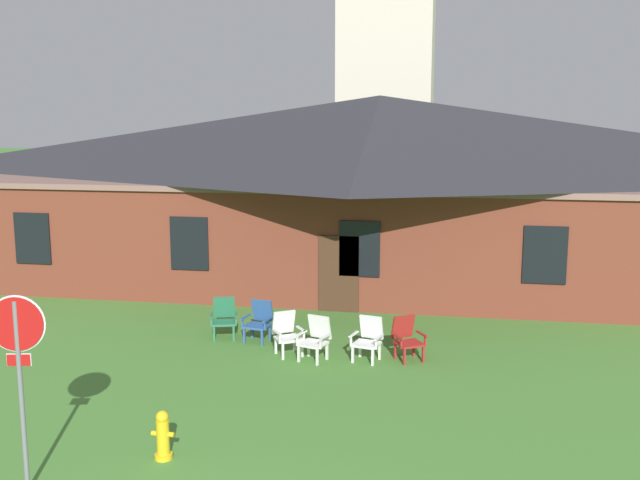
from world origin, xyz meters
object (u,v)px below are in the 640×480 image
lawn_chair_by_porch (224,317)px  lawn_chair_left_end (287,332)px  fire_hydrant (163,436)px  lawn_chair_near_door (259,320)px  lawn_chair_middle (316,337)px  stop_sign (18,354)px  lawn_chair_far_side (407,337)px  lawn_chair_right_end (368,338)px

lawn_chair_by_porch → lawn_chair_left_end: size_ratio=1.00×
lawn_chair_by_porch → fire_hydrant: bearing=-80.9°
lawn_chair_near_door → lawn_chair_middle: 1.92m
stop_sign → lawn_chair_far_side: stop_sign is taller
lawn_chair_middle → lawn_chair_right_end: size_ratio=1.00×
lawn_chair_middle → lawn_chair_right_end: same height
lawn_chair_near_door → lawn_chair_left_end: (0.86, -0.86, 0.00)m
stop_sign → lawn_chair_middle: stop_sign is taller
lawn_chair_right_end → fire_hydrant: bearing=-116.4°
stop_sign → lawn_chair_by_porch: (0.52, 7.62, -1.55)m
lawn_chair_middle → stop_sign: bearing=-115.1°
fire_hydrant → lawn_chair_near_door: bearing=90.9°
stop_sign → lawn_chair_far_side: (4.96, 6.75, -1.55)m
lawn_chair_left_end → lawn_chair_middle: (0.71, -0.25, 0.00)m
lawn_chair_left_end → lawn_chair_near_door: bearing=135.1°
lawn_chair_near_door → lawn_chair_middle: (1.57, -1.11, 0.00)m
lawn_chair_right_end → stop_sign: bearing=-122.3°
lawn_chair_by_porch → lawn_chair_right_end: 3.77m
fire_hydrant → lawn_chair_left_end: bearing=81.9°
lawn_chair_right_end → lawn_chair_far_side: size_ratio=1.00×
fire_hydrant → lawn_chair_right_end: bearing=63.6°
stop_sign → lawn_chair_by_porch: size_ratio=3.01×
lawn_chair_near_door → lawn_chair_right_end: size_ratio=1.00×
lawn_chair_middle → fire_hydrant: 5.30m
lawn_chair_right_end → lawn_chair_far_side: same height
lawn_chair_near_door → lawn_chair_far_side: (3.54, -0.74, 0.00)m
lawn_chair_right_end → fire_hydrant: lawn_chair_right_end is taller
lawn_chair_right_end → lawn_chair_far_side: bearing=12.9°
lawn_chair_near_door → lawn_chair_left_end: size_ratio=1.00×
lawn_chair_far_side → lawn_chair_middle: bearing=-169.5°
lawn_chair_left_end → lawn_chair_middle: same height
stop_sign → lawn_chair_near_door: (1.43, 7.49, -1.55)m
lawn_chair_near_door → lawn_chair_left_end: 1.22m
lawn_chair_near_door → fire_hydrant: 6.20m
lawn_chair_by_porch → lawn_chair_left_end: 2.03m
lawn_chair_middle → lawn_chair_right_end: (1.14, 0.18, 0.00)m
stop_sign → lawn_chair_left_end: size_ratio=3.01×
lawn_chair_middle → lawn_chair_left_end: bearing=160.8°
stop_sign → lawn_chair_near_door: size_ratio=3.01×
lawn_chair_middle → fire_hydrant: (-1.47, -5.09, -0.12)m
lawn_chair_far_side → lawn_chair_right_end: bearing=-167.1°
lawn_chair_far_side → stop_sign: bearing=-126.3°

